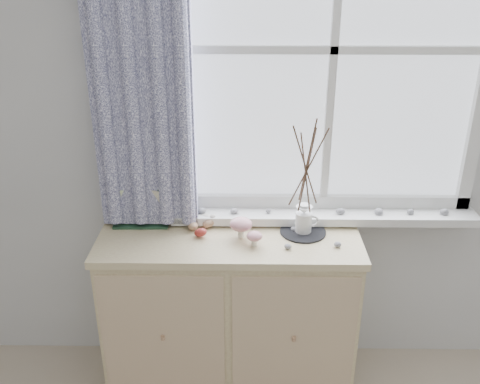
{
  "coord_description": "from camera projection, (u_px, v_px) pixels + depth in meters",
  "views": [
    {
      "loc": [
        -0.07,
        -0.37,
        2.05
      ],
      "look_at": [
        -0.1,
        1.7,
        1.1
      ],
      "focal_mm": 40.0,
      "sensor_mm": 36.0,
      "label": 1
    }
  ],
  "objects": [
    {
      "name": "sideboard_pebbles",
      "position": [
        296.0,
        236.0,
        2.42
      ],
      "size": [
        0.33,
        0.23,
        0.02
      ],
      "color": "gray",
      "rests_on": "sideboard"
    },
    {
      "name": "wooden_eggs",
      "position": [
        197.0,
        225.0,
        2.49
      ],
      "size": [
        0.16,
        0.17,
        0.06
      ],
      "color": "#A4815B",
      "rests_on": "sideboard"
    },
    {
      "name": "twig_pitcher",
      "position": [
        307.0,
        166.0,
        2.33
      ],
      "size": [
        0.22,
        0.22,
        0.58
      ],
      "rotation": [
        0.0,
        0.0,
        0.05
      ],
      "color": "silver",
      "rests_on": "crocheted_doily"
    },
    {
      "name": "room_shell",
      "position": [
        314.0,
        322.0,
        0.62
      ],
      "size": [
        4.04,
        4.04,
        2.62
      ],
      "color": "#B5B5B2",
      "rests_on": "ground"
    },
    {
      "name": "sideboard",
      "position": [
        230.0,
        314.0,
        2.6
      ],
      "size": [
        1.2,
        0.45,
        0.85
      ],
      "color": "beige",
      "rests_on": "ground"
    },
    {
      "name": "toadstool_cluster",
      "position": [
        244.0,
        228.0,
        2.39
      ],
      "size": [
        0.15,
        0.16,
        0.1
      ],
      "color": "white",
      "rests_on": "sideboard"
    },
    {
      "name": "songbird_figurine",
      "position": [
        206.0,
        219.0,
        2.53
      ],
      "size": [
        0.13,
        0.1,
        0.06
      ],
      "primitive_type": null,
      "rotation": [
        0.0,
        0.0,
        -0.41
      ],
      "color": "silver",
      "rests_on": "sideboard"
    },
    {
      "name": "crocheted_doily",
      "position": [
        303.0,
        232.0,
        2.47
      ],
      "size": [
        0.21,
        0.21,
        0.01
      ],
      "primitive_type": "cylinder",
      "color": "black",
      "rests_on": "sideboard"
    },
    {
      "name": "botanical_book",
      "position": [
        139.0,
        208.0,
        2.47
      ],
      "size": [
        0.3,
        0.14,
        0.21
      ],
      "primitive_type": null,
      "rotation": [
        0.0,
        0.0,
        0.02
      ],
      "color": "#1E3F29",
      "rests_on": "sideboard"
    }
  ]
}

